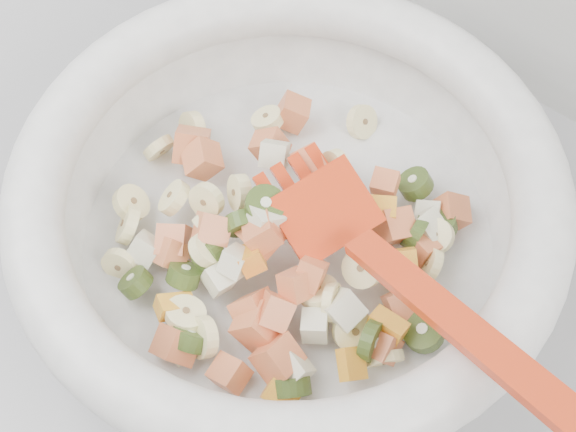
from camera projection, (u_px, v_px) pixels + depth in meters
The scene contains 2 objects.
counter at pixel (190, 415), 1.03m from camera, with size 2.00×0.60×0.90m, color #98999E.
mixing_bowl at pixel (288, 210), 0.58m from camera, with size 0.43×0.36×0.15m.
Camera 1 is at (0.31, 1.26, 1.45)m, focal length 55.00 mm.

